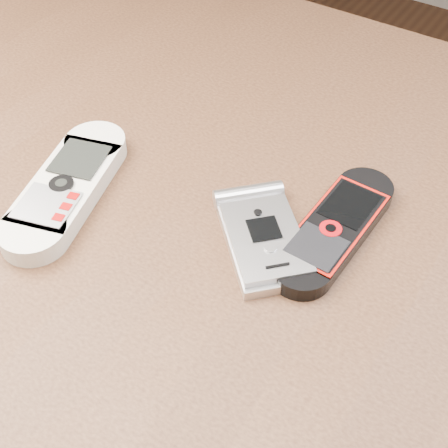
# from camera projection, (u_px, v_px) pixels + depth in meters

# --- Properties ---
(table) EXTENTS (1.20, 0.80, 0.75)m
(table) POSITION_uv_depth(u_px,v_px,m) (220.00, 305.00, 0.60)
(table) COLOR black
(table) RESTS_ON ground
(nokia_white) EXTENTS (0.10, 0.18, 0.02)m
(nokia_white) POSITION_uv_depth(u_px,v_px,m) (67.00, 187.00, 0.54)
(nokia_white) COLOR silver
(nokia_white) RESTS_ON table
(nokia_black_red) EXTENTS (0.05, 0.16, 0.02)m
(nokia_black_red) POSITION_uv_depth(u_px,v_px,m) (335.00, 228.00, 0.51)
(nokia_black_red) COLOR black
(nokia_black_red) RESTS_ON table
(motorola_razr) EXTENTS (0.13, 0.12, 0.02)m
(motorola_razr) POSITION_uv_depth(u_px,v_px,m) (264.00, 238.00, 0.50)
(motorola_razr) COLOR silver
(motorola_razr) RESTS_ON table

